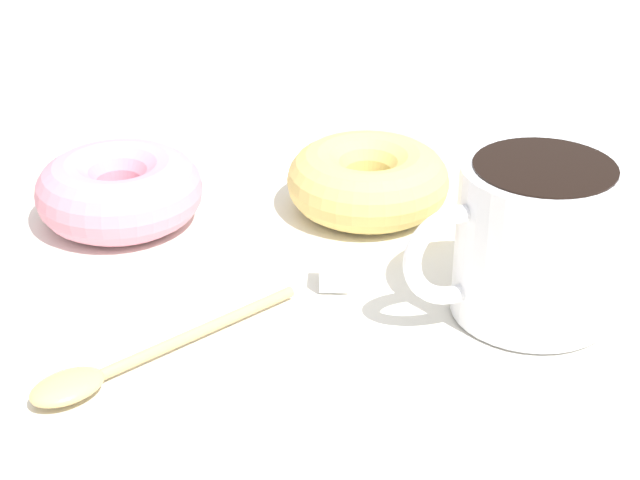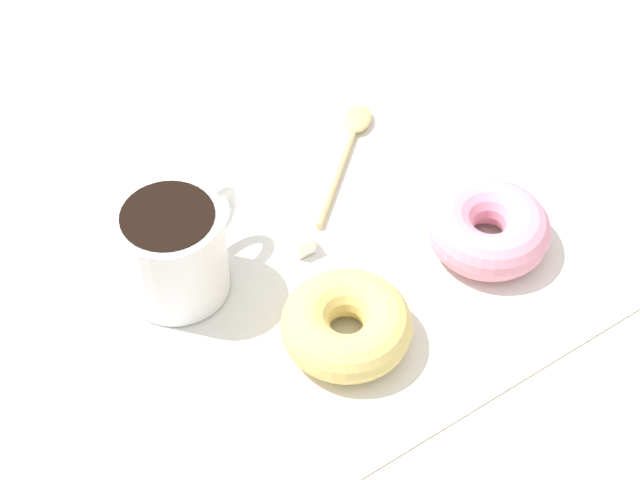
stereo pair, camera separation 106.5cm
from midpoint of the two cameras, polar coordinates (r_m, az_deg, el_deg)
The scene contains 7 objects.
ground_plane at distance 50.71cm, azimuth -30.71°, elevation -56.33°, with size 120.00×120.00×2.00cm, color beige.
napkin at distance 49.88cm, azimuth -31.34°, elevation -54.34°, with size 35.66×35.66×0.30cm, color white.
coffee_cup at distance 43.40cm, azimuth -13.15°, elevation -62.65°, with size 10.96×8.16×8.09cm.
donut_near_cup at distance 48.22cm, azimuth -21.70°, elevation -46.64°, with size 9.76×9.76×3.66cm, color #E5C66B.
donut_far at distance 53.57cm, azimuth -42.46°, elevation -41.83°, with size 9.82×9.82×3.74cm, color pink.
spoon at distance 53.55cm, azimuth -56.86°, elevation -56.41°, with size 11.94×11.24×0.90cm.
sugar_cube at distance 48.56cm, azimuth -31.43°, elevation -56.71°, with size 1.58×1.58×1.58cm, color white.
Camera 1 is at (-0.91, 48.88, 29.60)cm, focal length 60.00 mm.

